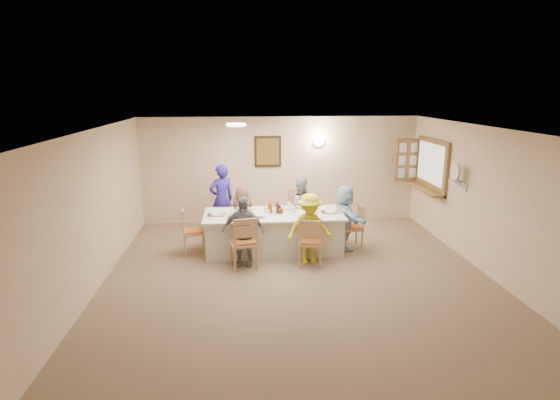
{
  "coord_description": "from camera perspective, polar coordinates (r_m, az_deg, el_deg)",
  "views": [
    {
      "loc": [
        -0.92,
        -6.65,
        3.1
      ],
      "look_at": [
        -0.2,
        1.4,
        1.05
      ],
      "focal_mm": 28.0,
      "sensor_mm": 36.0,
      "label": 1
    }
  ],
  "objects": [
    {
      "name": "plate_re",
      "position": [
        8.64,
        6.59,
        -1.49
      ],
      "size": [
        0.24,
        0.24,
        0.01
      ],
      "primitive_type": "cylinder",
      "color": "white",
      "rests_on": "dining_table"
    },
    {
      "name": "ground",
      "position": [
        7.4,
        2.56,
        -10.56
      ],
      "size": [
        7.0,
        7.0,
        0.0
      ],
      "primitive_type": "plane",
      "color": "#806248"
    },
    {
      "name": "napkin_br",
      "position": [
        8.93,
        3.98,
        -0.93
      ],
      "size": [
        0.15,
        0.15,
        0.01
      ],
      "primitive_type": "cube",
      "color": "yellow",
      "rests_on": "dining_table"
    },
    {
      "name": "plate_le",
      "position": [
        8.48,
        -8.28,
        -1.85
      ],
      "size": [
        0.22,
        0.22,
        0.01
      ],
      "primitive_type": "cylinder",
      "color": "white",
      "rests_on": "dining_table"
    },
    {
      "name": "placemat_br",
      "position": [
        8.95,
        2.79,
        -0.92
      ],
      "size": [
        0.34,
        0.25,
        0.01
      ],
      "primitive_type": "cube",
      "color": "#472B19",
      "rests_on": "dining_table"
    },
    {
      "name": "bowl_a",
      "position": [
        8.25,
        -2.51,
        -2.07
      ],
      "size": [
        0.31,
        0.31,
        0.05
      ],
      "primitive_type": "imported",
      "rotation": [
        0.0,
        0.0,
        -0.23
      ],
      "color": "white",
      "rests_on": "dining_table"
    },
    {
      "name": "fan_shelf",
      "position": [
        8.87,
        22.2,
        2.11
      ],
      "size": [
        0.22,
        0.36,
        0.03
      ],
      "primitive_type": "cube",
      "color": "white",
      "rests_on": "room_walls"
    },
    {
      "name": "condiment_ketchup",
      "position": [
        8.49,
        -1.31,
        -0.89
      ],
      "size": [
        0.11,
        0.11,
        0.25
      ],
      "primitive_type": "imported",
      "rotation": [
        0.0,
        0.0,
        -0.08
      ],
      "color": "#B8330F",
      "rests_on": "dining_table"
    },
    {
      "name": "plate_br",
      "position": [
        8.95,
        2.79,
        -0.86
      ],
      "size": [
        0.22,
        0.22,
        0.01
      ],
      "primitive_type": "cylinder",
      "color": "white",
      "rests_on": "dining_table"
    },
    {
      "name": "diner_front_left",
      "position": [
        7.85,
        -4.84,
        -4.06
      ],
      "size": [
        0.84,
        0.52,
        1.28
      ],
      "primitive_type": "imported",
      "rotation": [
        0.0,
        0.0,
        -0.14
      ],
      "color": "gray",
      "rests_on": "ground"
    },
    {
      "name": "chair_right_end",
      "position": [
        8.83,
        9.27,
        -3.46
      ],
      "size": [
        0.46,
        0.46,
        0.89
      ],
      "primitive_type": null,
      "rotation": [
        0.0,
        0.0,
        -1.5
      ],
      "color": "tan",
      "rests_on": "ground"
    },
    {
      "name": "serving_hatch",
      "position": [
        10.08,
        19.21,
        4.3
      ],
      "size": [
        0.06,
        1.5,
        1.15
      ],
      "primitive_type": "cube",
      "color": "olive",
      "rests_on": "room_walls"
    },
    {
      "name": "plate_fr",
      "position": [
        8.15,
        3.6,
        -2.39
      ],
      "size": [
        0.23,
        0.23,
        0.01
      ],
      "primitive_type": "cylinder",
      "color": "white",
      "rests_on": "dining_table"
    },
    {
      "name": "chair_left_end",
      "position": [
        8.61,
        -11.2,
        -3.98
      ],
      "size": [
        0.49,
        0.49,
        0.9
      ],
      "primitive_type": null,
      "rotation": [
        0.0,
        0.0,
        1.71
      ],
      "color": "tan",
      "rests_on": "ground"
    },
    {
      "name": "ceiling_light",
      "position": [
        8.18,
        -5.74,
        9.74
      ],
      "size": [
        0.36,
        0.36,
        0.05
      ],
      "primitive_type": "cylinder",
      "color": "white",
      "rests_on": "room_walls"
    },
    {
      "name": "drinking_glass",
      "position": [
        8.51,
        -1.87,
        -1.34
      ],
      "size": [
        0.07,
        0.07,
        0.11
      ],
      "primitive_type": "cylinder",
      "color": "silver",
      "rests_on": "dining_table"
    },
    {
      "name": "placemat_re",
      "position": [
        8.64,
        6.59,
        -1.56
      ],
      "size": [
        0.36,
        0.27,
        0.01
      ],
      "primitive_type": "cube",
      "color": "#472B19",
      "rests_on": "dining_table"
    },
    {
      "name": "placemat_fr",
      "position": [
        8.15,
        3.6,
        -2.45
      ],
      "size": [
        0.34,
        0.25,
        0.01
      ],
      "primitive_type": "cube",
      "color": "#472B19",
      "rests_on": "dining_table"
    },
    {
      "name": "napkin_fr",
      "position": [
        8.13,
        4.91,
        -2.47
      ],
      "size": [
        0.13,
        0.13,
        0.01
      ],
      "primitive_type": "cube",
      "color": "yellow",
      "rests_on": "dining_table"
    },
    {
      "name": "dining_table",
      "position": [
        8.6,
        -0.83,
        -4.21
      ],
      "size": [
        2.7,
        1.14,
        0.76
      ],
      "primitive_type": "cube",
      "color": "silver",
      "rests_on": "ground"
    },
    {
      "name": "condiment_malt",
      "position": [
        8.48,
        0.03,
        -1.25
      ],
      "size": [
        0.16,
        0.16,
        0.15
      ],
      "primitive_type": "imported",
      "rotation": [
        0.0,
        0.0,
        0.17
      ],
      "color": "#431F12",
      "rests_on": "dining_table"
    },
    {
      "name": "napkin_le",
      "position": [
        8.42,
        -7.07,
        -1.94
      ],
      "size": [
        0.14,
        0.14,
        0.01
      ],
      "primitive_type": "cube",
      "color": "yellow",
      "rests_on": "dining_table"
    },
    {
      "name": "room_walls",
      "position": [
        6.9,
        2.7,
        0.94
      ],
      "size": [
        7.0,
        7.0,
        7.0
      ],
      "color": "beige",
      "rests_on": "ground"
    },
    {
      "name": "placemat_bl",
      "position": [
        8.87,
        -4.91,
        -1.1
      ],
      "size": [
        0.35,
        0.26,
        0.01
      ],
      "primitive_type": "cube",
      "color": "#472B19",
      "rests_on": "dining_table"
    },
    {
      "name": "shutter_door",
      "position": [
        10.67,
        16.28,
        5.03
      ],
      "size": [
        0.55,
        0.04,
        1.0
      ],
      "primitive_type": "cube",
      "color": "olive",
      "rests_on": "room_walls"
    },
    {
      "name": "caregiver",
      "position": [
        9.58,
        -7.63,
        0.08
      ],
      "size": [
        0.87,
        0.83,
        1.56
      ],
      "primitive_type": "imported",
      "rotation": [
        0.0,
        0.0,
        3.61
      ],
      "color": "#2F2096",
      "rests_on": "ground"
    },
    {
      "name": "wall_picture",
      "position": [
        10.23,
        -1.6,
        6.35
      ],
      "size": [
        0.62,
        0.05,
        0.72
      ],
      "color": "#351D12",
      "rests_on": "room_walls"
    },
    {
      "name": "chair_back_right",
      "position": [
        9.38,
        2.46,
        -1.79
      ],
      "size": [
        0.51,
        0.51,
        1.03
      ],
      "primitive_type": null,
      "rotation": [
        0.0,
        0.0,
        -0.03
      ],
      "color": "tan",
      "rests_on": "ground"
    },
    {
      "name": "diner_front_right",
      "position": [
        7.94,
        3.87,
        -3.74
      ],
      "size": [
        0.97,
        0.71,
        1.31
      ],
      "primitive_type": "imported",
      "rotation": [
        0.0,
        0.0,
        0.13
      ],
      "color": "yellow",
      "rests_on": "ground"
    },
    {
      "name": "chair_front_left",
      "position": [
        7.79,
        -4.81,
        -5.42
      ],
      "size": [
        0.55,
        0.55,
        0.97
      ],
      "primitive_type": null,
      "rotation": [
        0.0,
        0.0,
        3.34
      ],
      "color": "tan",
      "rests_on": "ground"
    },
    {
      "name": "wall_sconce",
      "position": [
        10.33,
        5.12,
        7.49
      ],
      "size": [
        0.26,
        0.09,
        0.18
      ],
      "primitive_type": "ellipsoid",
      "color": "white",
      "rests_on": "room_walls"
    },
    {
      "name": "diner_back_right",
      "position": [
        9.23,
        2.56,
        -1.08
      ],
      "size": [
        0.68,
        0.55,
        1.33
      ],
      "primitive_type": "imported",
      "rotation": [
        0.0,
        0.0,
        3.17
      ],
      "color": "#969EAE",
      "rests_on": "ground"
    },
    {
      "name": "desk_fan",
      "position": [
        8.83,
        22.11,
        3.06
      ],
      "size": [
        0.3,
        0.3,
        0.28
      ],
      "primitive_type": null,
      "color": "#A5A5A8",
      "rests_on": "fan_shelf"
    },
    {
      "name": "diner_back_left",
      "position": [
        9.17,
        -4.9,
        -1.75
      ],
      "size": [
        0.64,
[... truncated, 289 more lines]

